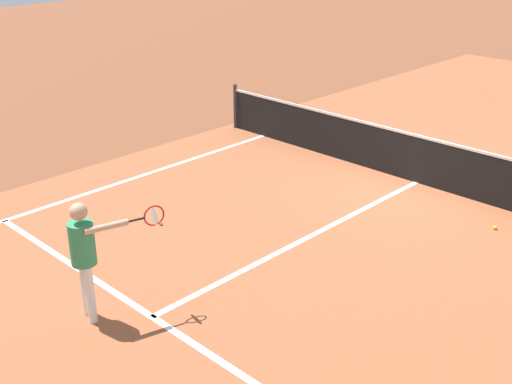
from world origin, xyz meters
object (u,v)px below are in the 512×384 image
(player_near, at_px, (85,248))
(tennis_ball_mid_court, at_px, (161,223))
(net, at_px, (418,159))
(tennis_ball_near_net, at_px, (495,228))

(player_near, bearing_deg, tennis_ball_mid_court, 123.47)
(tennis_ball_mid_court, bearing_deg, player_near, -56.53)
(net, bearing_deg, player_near, -94.58)
(player_near, xyz_separation_m, tennis_ball_near_net, (2.59, 6.06, -0.98))
(tennis_ball_near_net, bearing_deg, tennis_ball_mid_court, -137.46)
(net, xyz_separation_m, tennis_ball_mid_court, (-2.07, -4.64, -0.46))
(net, xyz_separation_m, tennis_ball_near_net, (2.03, -0.87, -0.46))
(net, bearing_deg, tennis_ball_near_net, -23.21)
(net, height_order, player_near, player_near)
(tennis_ball_mid_court, bearing_deg, net, 65.91)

